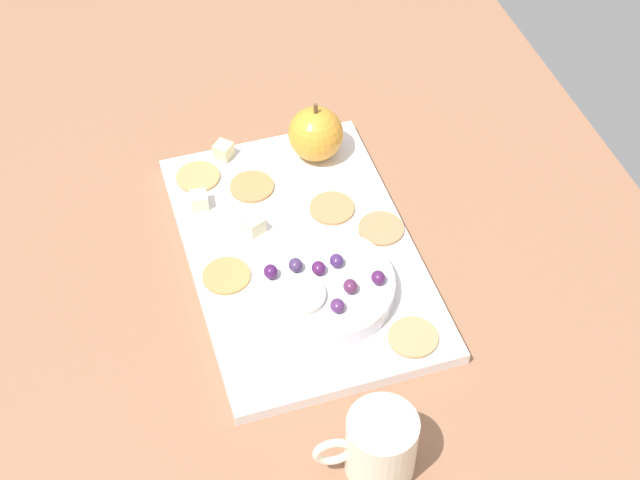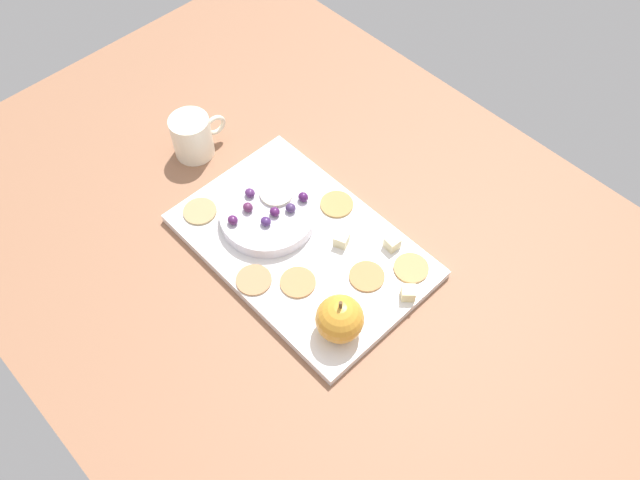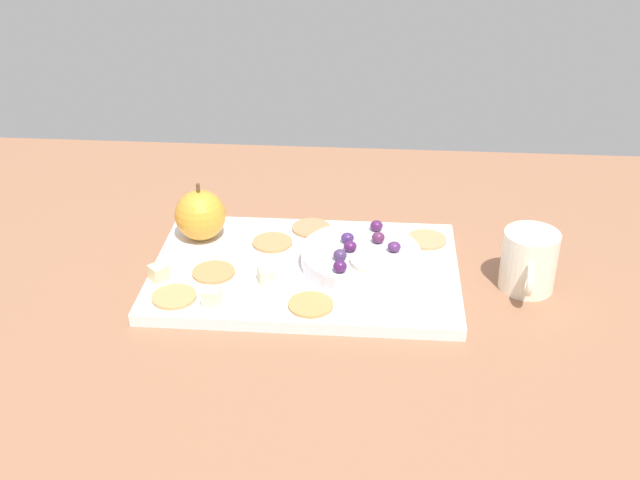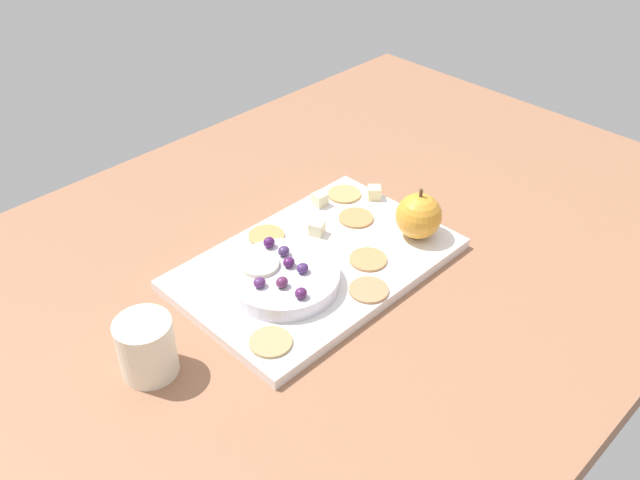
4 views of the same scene
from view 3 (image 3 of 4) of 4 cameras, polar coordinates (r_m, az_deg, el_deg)
table at (r=103.23cm, az=-2.83°, el=-3.80°), size 132.85×89.40×3.81cm
platter at (r=102.50cm, az=-1.04°, el=-2.24°), size 39.05×25.45×1.59cm
serving_dish at (r=101.77cm, az=2.93°, el=-1.28°), size 15.32×15.32×2.21cm
apple_whole at (r=108.16cm, az=-8.58°, el=1.78°), size 6.89×6.89×6.89cm
apple_stem at (r=106.38cm, az=-8.74°, el=3.72°), size 0.50×0.50×1.20cm
cheese_cube_0 at (r=98.33cm, az=-3.84°, el=-2.55°), size 2.65×2.65×2.03cm
cheese_cube_1 at (r=100.65cm, az=-11.49°, el=-2.32°), size 2.87×2.87×2.03cm
cheese_cube_2 at (r=94.97cm, az=-7.78°, el=-4.04°), size 2.20×2.20×2.03cm
cracker_0 at (r=107.13cm, az=-3.44°, el=-0.18°), size 5.39×5.39×0.40cm
cracker_1 at (r=101.21cm, az=-7.64°, el=-2.31°), size 5.39×5.39×0.40cm
cracker_2 at (r=108.58cm, az=7.63°, el=0.03°), size 5.39×5.39×0.40cm
cracker_3 at (r=110.52cm, az=-0.63°, el=0.86°), size 5.39×5.39×0.40cm
cracker_4 at (r=94.15cm, az=-0.67°, el=-4.66°), size 5.39×5.39×0.40cm
cracker_5 at (r=97.15cm, az=-10.42°, el=-4.02°), size 5.39×5.39×0.40cm
grape_0 at (r=98.65cm, az=1.44°, el=-1.08°), size 1.69×1.52×1.45cm
grape_1 at (r=100.60cm, az=2.17°, el=-0.46°), size 1.69×1.52×1.41cm
grape_2 at (r=102.69cm, az=4.20°, el=0.17°), size 1.69×1.52×1.51cm
grape_3 at (r=102.56cm, az=1.98°, el=0.15°), size 1.69×1.52×1.37cm
grape_4 at (r=96.15cm, az=1.44°, el=-1.91°), size 1.69×1.52×1.57cm
grape_5 at (r=100.91cm, az=5.34°, el=-0.49°), size 1.69×1.52×1.36cm
grape_6 at (r=105.59cm, az=4.07°, el=1.03°), size 1.69×1.52×1.46cm
apple_slice_0 at (r=98.32cm, az=3.72°, el=-1.53°), size 5.30×5.30×0.60cm
cup at (r=101.94cm, az=14.75°, el=-1.48°), size 6.87×10.07×7.73cm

